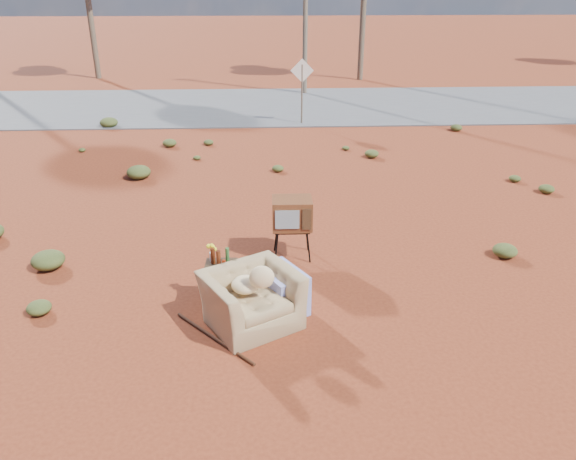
{
  "coord_description": "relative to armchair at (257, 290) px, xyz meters",
  "views": [
    {
      "loc": [
        0.13,
        -7.12,
        4.67
      ],
      "look_at": [
        0.53,
        1.4,
        0.8
      ],
      "focal_mm": 35.0,
      "sensor_mm": 36.0,
      "label": 1
    }
  ],
  "objects": [
    {
      "name": "scrub_patch",
      "position": [
        -0.84,
        4.48,
        -0.38
      ],
      "size": [
        17.49,
        8.07,
        0.33
      ],
      "color": "#474D21",
      "rests_on": "ground"
    },
    {
      "name": "side_table",
      "position": [
        -0.58,
        0.51,
        0.2
      ],
      "size": [
        0.5,
        0.5,
        0.98
      ],
      "rotation": [
        0.0,
        0.0,
        -0.03
      ],
      "color": "#352513",
      "rests_on": "ground"
    },
    {
      "name": "ground",
      "position": [
        -0.01,
        0.07,
        -0.52
      ],
      "size": [
        140.0,
        140.0,
        0.0
      ],
      "primitive_type": "plane",
      "color": "maroon",
      "rests_on": "ground"
    },
    {
      "name": "road_sign",
      "position": [
        1.49,
        12.07,
        0.98
      ],
      "size": [
        0.78,
        0.06,
        2.19
      ],
      "color": "brown",
      "rests_on": "ground"
    },
    {
      "name": "highway",
      "position": [
        -0.01,
        15.07,
        -0.5
      ],
      "size": [
        140.0,
        7.0,
        0.04
      ],
      "primitive_type": "cube",
      "color": "#565659",
      "rests_on": "ground"
    },
    {
      "name": "armchair",
      "position": [
        0.0,
        0.0,
        0.0
      ],
      "size": [
        1.64,
        1.56,
        1.11
      ],
      "rotation": [
        0.0,
        0.0,
        0.52
      ],
      "color": "#9A7D54",
      "rests_on": "ground"
    },
    {
      "name": "rusty_bar",
      "position": [
        -0.62,
        -0.44,
        -0.5
      ],
      "size": [
        1.19,
        1.29,
        0.05
      ],
      "primitive_type": "cylinder",
      "rotation": [
        0.0,
        1.57,
        -0.83
      ],
      "color": "#482413",
      "rests_on": "ground"
    },
    {
      "name": "tv_unit",
      "position": [
        0.62,
        2.06,
        0.31
      ],
      "size": [
        0.7,
        0.57,
        1.12
      ],
      "rotation": [
        0.0,
        0.0,
        -0.01
      ],
      "color": "black",
      "rests_on": "ground"
    }
  ]
}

